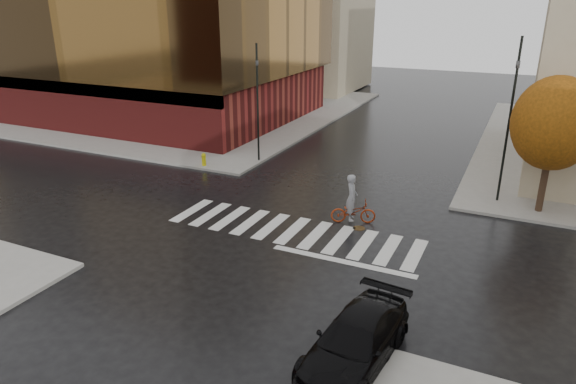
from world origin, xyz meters
name	(u,v)px	position (x,y,z in m)	size (l,w,h in m)	color
ground	(288,235)	(0.00, 0.00, 0.00)	(120.00, 120.00, 0.00)	black
sidewalk_nw	(183,108)	(-21.00, 21.00, 0.07)	(30.00, 30.00, 0.15)	gray
crosswalk	(293,230)	(0.00, 0.50, 0.01)	(12.00, 3.00, 0.01)	silver
office_glass	(145,18)	(-22.00, 17.99, 8.28)	(27.00, 19.00, 16.00)	maroon
tree_ne_a	(554,124)	(10.00, 7.40, 4.46)	(3.80, 3.80, 6.50)	#331E16
sedan	(355,341)	(5.33, -6.85, 0.70)	(1.97, 4.84, 1.40)	black
cyclist	(353,207)	(2.13, 2.50, 0.80)	(2.19, 1.42, 2.35)	#992D0D
traffic_light_nw	(257,96)	(-6.30, 8.99, 4.24)	(0.21, 0.19, 7.20)	black
traffic_light_ne	(511,109)	(8.07, 8.03, 4.85)	(0.21, 0.24, 8.08)	black
fire_hydrant	(204,159)	(-8.80, 6.50, 0.59)	(0.28, 0.28, 0.79)	#CCC00C
manhole	(359,228)	(2.63, 2.00, 0.01)	(0.56, 0.56, 0.01)	#4C371B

